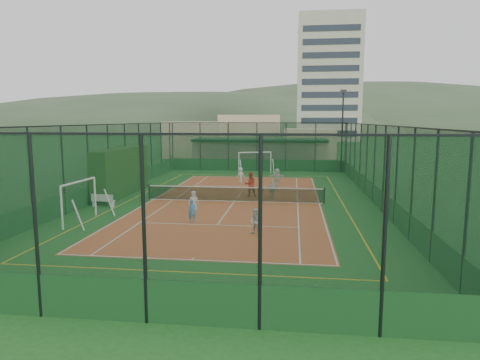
{
  "coord_description": "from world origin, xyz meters",
  "views": [
    {
      "loc": [
        3.79,
        -27.32,
        5.36
      ],
      "look_at": [
        0.17,
        1.6,
        1.2
      ],
      "focal_mm": 32.0,
      "sensor_mm": 36.0,
      "label": 1
    }
  ],
  "objects_px": {
    "floodlight_ne": "(342,132)",
    "apartment_tower": "(328,80)",
    "child_near_mid": "(192,211)",
    "child_far_back": "(277,177)",
    "child_far_right": "(272,189)",
    "coach": "(250,184)",
    "futsal_goal_far": "(255,163)",
    "white_bench": "(103,200)",
    "futsal_goal_near": "(80,202)",
    "child_near_right": "(256,222)",
    "clubhouse": "(260,152)",
    "child_far_left": "(240,175)",
    "child_near_left": "(194,201)"
  },
  "relations": [
    {
      "from": "floodlight_ne",
      "to": "apartment_tower",
      "type": "distance_m",
      "value": 66.39
    },
    {
      "from": "child_near_mid",
      "to": "child_far_back",
      "type": "height_order",
      "value": "child_far_back"
    },
    {
      "from": "child_far_right",
      "to": "coach",
      "type": "distance_m",
      "value": 1.79
    },
    {
      "from": "futsal_goal_far",
      "to": "child_near_mid",
      "type": "bearing_deg",
      "value": -115.07
    },
    {
      "from": "white_bench",
      "to": "futsal_goal_near",
      "type": "bearing_deg",
      "value": -75.67
    },
    {
      "from": "apartment_tower",
      "to": "child_near_right",
      "type": "bearing_deg",
      "value": -96.28
    },
    {
      "from": "futsal_goal_near",
      "to": "child_near_right",
      "type": "distance_m",
      "value": 9.48
    },
    {
      "from": "child_far_right",
      "to": "coach",
      "type": "bearing_deg",
      "value": -34.65
    },
    {
      "from": "clubhouse",
      "to": "child_far_right",
      "type": "bearing_deg",
      "value": -83.37
    },
    {
      "from": "floodlight_ne",
      "to": "futsal_goal_far",
      "type": "bearing_deg",
      "value": -163.19
    },
    {
      "from": "clubhouse",
      "to": "child_far_left",
      "type": "relative_size",
      "value": 11.88
    },
    {
      "from": "child_near_mid",
      "to": "child_near_left",
      "type": "bearing_deg",
      "value": 86.14
    },
    {
      "from": "apartment_tower",
      "to": "child_far_right",
      "type": "xyz_separation_m",
      "value": [
        -9.58,
        -80.8,
        -14.34
      ]
    },
    {
      "from": "clubhouse",
      "to": "child_near_mid",
      "type": "height_order",
      "value": "clubhouse"
    },
    {
      "from": "floodlight_ne",
      "to": "futsal_goal_near",
      "type": "bearing_deg",
      "value": -124.38
    },
    {
      "from": "child_far_right",
      "to": "child_near_right",
      "type": "bearing_deg",
      "value": 80.18
    },
    {
      "from": "child_far_right",
      "to": "floodlight_ne",
      "type": "bearing_deg",
      "value": -119.69
    },
    {
      "from": "white_bench",
      "to": "futsal_goal_far",
      "type": "relative_size",
      "value": 0.44
    },
    {
      "from": "apartment_tower",
      "to": "coach",
      "type": "xyz_separation_m",
      "value": [
        -11.17,
        -80.0,
        -14.14
      ]
    },
    {
      "from": "child_near_right",
      "to": "child_far_back",
      "type": "height_order",
      "value": "child_far_back"
    },
    {
      "from": "futsal_goal_far",
      "to": "child_near_right",
      "type": "height_order",
      "value": "futsal_goal_far"
    },
    {
      "from": "white_bench",
      "to": "futsal_goal_far",
      "type": "height_order",
      "value": "futsal_goal_far"
    },
    {
      "from": "apartment_tower",
      "to": "futsal_goal_near",
      "type": "relative_size",
      "value": 9.04
    },
    {
      "from": "white_bench",
      "to": "child_near_mid",
      "type": "relative_size",
      "value": 1.24
    },
    {
      "from": "floodlight_ne",
      "to": "apartment_tower",
      "type": "bearing_deg",
      "value": 87.02
    },
    {
      "from": "futsal_goal_far",
      "to": "child_near_left",
      "type": "distance_m",
      "value": 17.49
    },
    {
      "from": "floodlight_ne",
      "to": "child_near_mid",
      "type": "height_order",
      "value": "floodlight_ne"
    },
    {
      "from": "child_far_back",
      "to": "child_near_mid",
      "type": "bearing_deg",
      "value": 58.71
    },
    {
      "from": "child_near_left",
      "to": "futsal_goal_near",
      "type": "bearing_deg",
      "value": -167.29
    },
    {
      "from": "futsal_goal_far",
      "to": "child_far_right",
      "type": "xyz_separation_m",
      "value": [
        2.34,
        -12.83,
        -0.42
      ]
    },
    {
      "from": "apartment_tower",
      "to": "white_bench",
      "type": "height_order",
      "value": "apartment_tower"
    },
    {
      "from": "futsal_goal_far",
      "to": "child_far_left",
      "type": "xyz_separation_m",
      "value": [
        -0.74,
        -5.51,
        -0.43
      ]
    },
    {
      "from": "child_near_left",
      "to": "child_near_mid",
      "type": "xyz_separation_m",
      "value": [
        0.55,
        -2.66,
        -0.01
      ]
    },
    {
      "from": "apartment_tower",
      "to": "child_near_mid",
      "type": "xyz_separation_m",
      "value": [
        -13.39,
        -88.0,
        -14.39
      ]
    },
    {
      "from": "clubhouse",
      "to": "child_near_right",
      "type": "distance_m",
      "value": 30.05
    },
    {
      "from": "apartment_tower",
      "to": "child_far_left",
      "type": "distance_m",
      "value": 75.93
    },
    {
      "from": "clubhouse",
      "to": "child_near_left",
      "type": "distance_m",
      "value": 25.43
    },
    {
      "from": "clubhouse",
      "to": "futsal_goal_near",
      "type": "xyz_separation_m",
      "value": [
        -7.27,
        -28.6,
        -0.5
      ]
    },
    {
      "from": "white_bench",
      "to": "child_near_right",
      "type": "relative_size",
      "value": 1.2
    },
    {
      "from": "child_near_left",
      "to": "child_far_back",
      "type": "bearing_deg",
      "value": 48.05
    },
    {
      "from": "child_near_right",
      "to": "child_far_left",
      "type": "bearing_deg",
      "value": 131.77
    },
    {
      "from": "clubhouse",
      "to": "child_near_mid",
      "type": "relative_size",
      "value": 12.76
    },
    {
      "from": "child_near_right",
      "to": "coach",
      "type": "relative_size",
      "value": 0.72
    },
    {
      "from": "futsal_goal_near",
      "to": "coach",
      "type": "bearing_deg",
      "value": -40.35
    },
    {
      "from": "futsal_goal_far",
      "to": "child_far_right",
      "type": "relative_size",
      "value": 2.57
    },
    {
      "from": "child_far_left",
      "to": "futsal_goal_near",
      "type": "bearing_deg",
      "value": 22.4
    },
    {
      "from": "floodlight_ne",
      "to": "child_far_right",
      "type": "relative_size",
      "value": 6.33
    },
    {
      "from": "child_far_left",
      "to": "clubhouse",
      "type": "bearing_deg",
      "value": -136.77
    },
    {
      "from": "futsal_goal_near",
      "to": "child_far_left",
      "type": "height_order",
      "value": "futsal_goal_near"
    },
    {
      "from": "floodlight_ne",
      "to": "white_bench",
      "type": "xyz_separation_m",
      "value": [
        -16.4,
        -19.3,
        -3.71
      ]
    }
  ]
}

